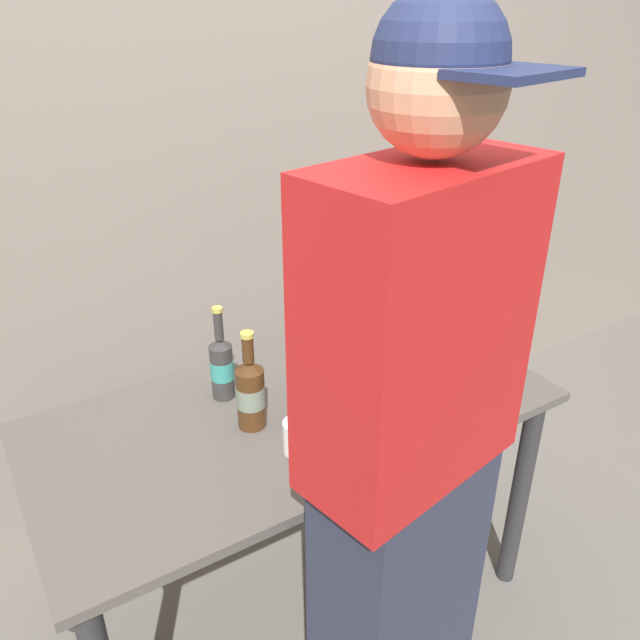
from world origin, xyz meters
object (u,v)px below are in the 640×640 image
(beer_bottle_amber, at_px, (306,366))
(beer_bottle_green, at_px, (222,366))
(coffee_mug, at_px, (300,436))
(person_figure, at_px, (406,475))
(laptop, at_px, (431,346))
(beer_bottle_brown, at_px, (250,392))

(beer_bottle_amber, xyz_separation_m, beer_bottle_green, (-0.19, 0.14, -0.01))
(beer_bottle_green, bearing_deg, coffee_mug, -79.14)
(beer_bottle_green, xyz_separation_m, person_figure, (0.10, -0.67, 0.06))
(laptop, height_order, beer_bottle_green, beer_bottle_green)
(beer_bottle_brown, height_order, beer_bottle_green, beer_bottle_green)
(beer_bottle_brown, distance_m, person_figure, 0.52)
(beer_bottle_amber, relative_size, beer_bottle_green, 1.07)
(beer_bottle_green, distance_m, coffee_mug, 0.33)
(beer_bottle_brown, bearing_deg, laptop, 0.76)
(beer_bottle_amber, distance_m, coffee_mug, 0.23)
(laptop, height_order, beer_bottle_amber, beer_bottle_amber)
(beer_bottle_amber, distance_m, person_figure, 0.54)
(beer_bottle_brown, bearing_deg, person_figure, -79.48)
(laptop, bearing_deg, coffee_mug, -163.73)
(beer_bottle_green, height_order, coffee_mug, beer_bottle_green)
(beer_bottle_brown, height_order, beer_bottle_amber, beer_bottle_amber)
(laptop, bearing_deg, beer_bottle_amber, 178.49)
(beer_bottle_amber, xyz_separation_m, person_figure, (-0.08, -0.53, 0.05))
(laptop, height_order, person_figure, person_figure)
(beer_bottle_green, bearing_deg, beer_bottle_amber, -37.78)
(laptop, xyz_separation_m, beer_bottle_green, (-0.62, 0.16, 0.05))
(beer_bottle_amber, bearing_deg, beer_bottle_brown, -173.69)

